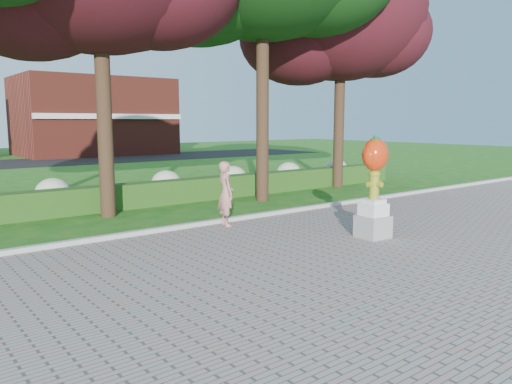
% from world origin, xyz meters
% --- Properties ---
extents(ground, '(100.00, 100.00, 0.00)m').
position_xyz_m(ground, '(0.00, 0.00, 0.00)').
color(ground, '#165715').
rests_on(ground, ground).
extents(walkway, '(40.00, 14.00, 0.04)m').
position_xyz_m(walkway, '(0.00, -4.00, 0.02)').
color(walkway, gray).
rests_on(walkway, ground).
extents(curb, '(40.00, 0.18, 0.15)m').
position_xyz_m(curb, '(0.00, 3.00, 0.07)').
color(curb, '#ADADA5').
rests_on(curb, ground).
extents(lawn_hedge, '(24.00, 0.70, 0.80)m').
position_xyz_m(lawn_hedge, '(0.00, 7.00, 0.40)').
color(lawn_hedge, '#1E3E11').
rests_on(lawn_hedge, ground).
extents(hydrangea_row, '(20.10, 1.10, 0.99)m').
position_xyz_m(hydrangea_row, '(0.57, 8.00, 0.55)').
color(hydrangea_row, '#A1A57E').
rests_on(hydrangea_row, ground).
extents(street, '(50.00, 8.00, 0.02)m').
position_xyz_m(street, '(0.00, 28.00, 0.01)').
color(street, black).
rests_on(street, ground).
extents(building_right, '(12.00, 8.00, 6.40)m').
position_xyz_m(building_right, '(8.00, 34.00, 3.20)').
color(building_right, maroon).
rests_on(building_right, ground).
extents(tree_far_right, '(7.88, 6.72, 10.21)m').
position_xyz_m(tree_far_right, '(8.40, 6.58, 6.97)').
color(tree_far_right, black).
rests_on(tree_far_right, ground).
extents(hydrant_sculpture, '(0.71, 0.71, 2.45)m').
position_xyz_m(hydrant_sculpture, '(1.93, -0.72, 1.33)').
color(hydrant_sculpture, gray).
rests_on(hydrant_sculpture, walkway).
extents(woman, '(0.54, 0.71, 1.73)m').
position_xyz_m(woman, '(-0.08, 2.60, 0.91)').
color(woman, '#B07065').
rests_on(woman, walkway).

